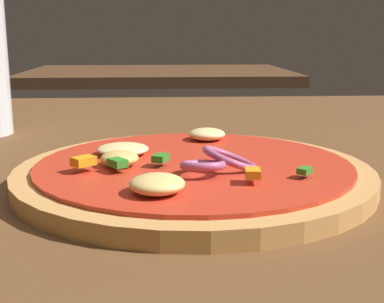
# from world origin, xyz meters

# --- Properties ---
(dining_table) EXTENTS (1.41, 1.05, 0.03)m
(dining_table) POSITION_xyz_m (0.00, 0.00, 0.02)
(dining_table) COLOR brown
(dining_table) RESTS_ON ground
(pizza) EXTENTS (0.27, 0.27, 0.03)m
(pizza) POSITION_xyz_m (0.05, -0.02, 0.04)
(pizza) COLOR tan
(pizza) RESTS_ON dining_table
(background_table) EXTENTS (0.78, 0.52, 0.03)m
(background_table) POSITION_xyz_m (0.03, 1.21, 0.02)
(background_table) COLOR #4C301C
(background_table) RESTS_ON ground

